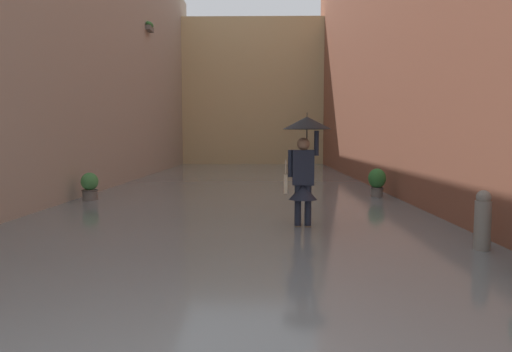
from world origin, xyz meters
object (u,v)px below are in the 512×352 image
at_px(potted_plant_mid_left, 377,182).
at_px(potted_plant_mid_right, 90,187).
at_px(person_wading, 305,153).
at_px(mooring_bollard, 483,223).

bearing_deg(potted_plant_mid_left, potted_plant_mid_right, 5.98).
distance_m(person_wading, potted_plant_mid_left, 4.84).
xyz_separation_m(potted_plant_mid_left, potted_plant_mid_right, (7.41, 0.78, -0.07)).
bearing_deg(person_wading, potted_plant_mid_right, -33.51).
relative_size(potted_plant_mid_left, mooring_bollard, 0.90).
height_order(potted_plant_mid_left, potted_plant_mid_right, potted_plant_mid_left).
relative_size(potted_plant_mid_right, mooring_bollard, 0.84).
bearing_deg(potted_plant_mid_right, potted_plant_mid_left, -174.02).
relative_size(person_wading, potted_plant_mid_left, 2.49).
distance_m(potted_plant_mid_left, potted_plant_mid_right, 7.45).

